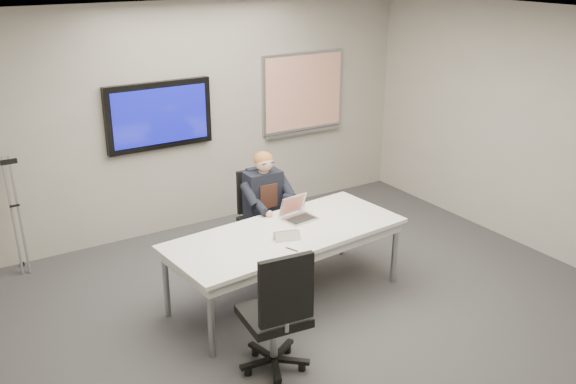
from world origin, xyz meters
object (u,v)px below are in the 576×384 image
conference_table (286,239)px  office_chair_far (261,232)px  seated_person (271,223)px  laptop (297,213)px  office_chair_near (276,334)px

conference_table → office_chair_far: bearing=70.5°
seated_person → laptop: 0.53m
office_chair_far → laptop: office_chair_far is taller
office_chair_far → office_chair_near: bearing=-111.1°
office_chair_near → laptop: 1.62m
office_chair_far → office_chair_near: (-0.95, -1.92, 0.04)m
conference_table → laptop: laptop is taller
office_chair_near → laptop: size_ratio=3.28×
office_chair_far → seated_person: 0.32m
conference_table → laptop: bearing=34.4°
office_chair_near → seated_person: 1.93m
laptop → seated_person: bearing=87.1°
conference_table → office_chair_near: bearing=-130.6°
office_chair_near → laptop: (0.99, 1.22, 0.44)m
office_chair_near → seated_person: seated_person is taller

